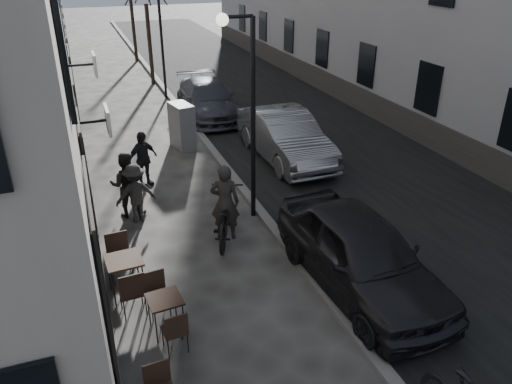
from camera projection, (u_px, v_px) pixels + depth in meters
ground at (378, 382)px, 8.11m from camera, size 120.00×120.00×0.00m
road at (258, 102)px, 22.77m from camera, size 7.30×60.00×0.00m
kerb at (180, 109)px, 21.62m from camera, size 0.25×60.00×0.12m
streetlamp_near at (246, 99)px, 11.71m from camera, size 0.90×0.28×5.09m
streetlamp_far at (157, 28)px, 21.83m from camera, size 0.90×0.28×5.09m
bistro_set_b at (166, 311)px, 9.01m from camera, size 0.65×1.49×0.87m
bistro_set_c at (125, 273)px, 9.94m from camera, size 0.74×1.73×1.01m
utility_cabinet at (182, 126)px, 17.23m from camera, size 0.78×1.15×1.58m
bicycle at (225, 216)px, 11.93m from camera, size 1.58×2.33×1.16m
cyclist_rider at (225, 202)px, 11.77m from camera, size 0.81×0.69×1.89m
pedestrian_near at (127, 185)px, 12.80m from camera, size 0.99×0.85×1.75m
pedestrian_mid at (135, 193)px, 12.57m from camera, size 1.06×0.67×1.56m
pedestrian_far at (143, 159)px, 14.45m from camera, size 1.06×0.82×1.67m
car_near at (361, 253)px, 10.06m from camera, size 2.10×4.80×1.61m
car_mid at (285, 136)px, 16.32m from camera, size 1.78×4.88×1.60m
car_far at (208, 99)px, 20.55m from camera, size 2.22×5.03×1.44m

